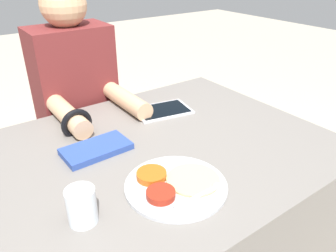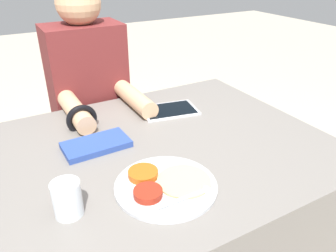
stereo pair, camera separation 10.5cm
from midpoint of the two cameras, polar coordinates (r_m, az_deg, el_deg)
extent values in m
cube|color=slate|center=(1.31, 1.19, -18.16)|extent=(1.09, 0.86, 0.78)
cylinder|color=#B7BABF|center=(0.88, 3.09, -10.50)|extent=(0.27, 0.27, 0.01)
cylinder|color=#B75114|center=(0.90, -1.00, -8.41)|extent=(0.08, 0.08, 0.02)
cylinder|color=maroon|center=(0.84, 0.15, -11.73)|extent=(0.07, 0.07, 0.02)
cylinder|color=tan|center=(0.89, 6.23, -9.59)|extent=(0.15, 0.15, 0.01)
cylinder|color=#B7BABF|center=(0.83, 6.33, -12.57)|extent=(0.14, 0.01, 0.01)
sphere|color=#B7BABF|center=(0.87, 10.17, -11.00)|extent=(0.02, 0.02, 0.02)
cube|color=silver|center=(1.07, -9.61, -3.58)|extent=(0.21, 0.12, 0.01)
cube|color=#28428E|center=(1.06, -9.64, -3.30)|extent=(0.21, 0.12, 0.02)
cube|color=#B7B7BC|center=(1.29, 2.59, 2.67)|extent=(0.24, 0.18, 0.01)
cube|color=black|center=(1.29, 2.60, 2.85)|extent=(0.21, 0.16, 0.00)
cube|color=black|center=(1.79, -9.94, -11.18)|extent=(0.29, 0.22, 0.44)
cube|color=maroon|center=(1.51, -11.60, 4.97)|extent=(0.32, 0.20, 0.64)
sphere|color=tan|center=(1.41, -13.23, 20.14)|extent=(0.18, 0.18, 0.18)
cylinder|color=tan|center=(1.26, -13.61, 2.66)|extent=(0.07, 0.30, 0.07)
cylinder|color=tan|center=(1.33, -3.71, 4.87)|extent=(0.07, 0.30, 0.07)
torus|color=black|center=(1.18, -12.33, 1.06)|extent=(0.11, 0.02, 0.11)
cylinder|color=silver|center=(0.80, -13.52, -12.37)|extent=(0.07, 0.07, 0.09)
camera|label=1|loc=(0.05, -87.14, 1.51)|focal=35.00mm
camera|label=2|loc=(0.05, 92.86, -1.51)|focal=35.00mm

